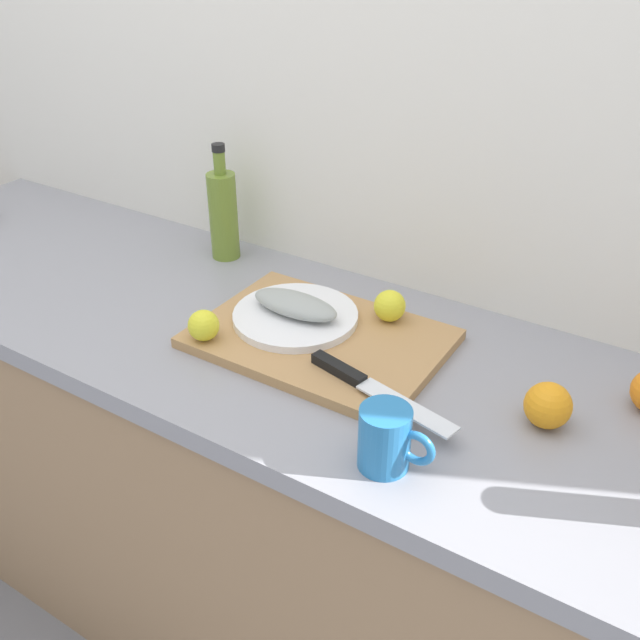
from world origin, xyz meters
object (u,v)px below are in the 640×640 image
at_px(fish_fillet, 295,304).
at_px(cutting_board, 320,339).
at_px(coffee_mug_0, 386,439).
at_px(chef_knife, 362,382).
at_px(lemon_0, 390,306).
at_px(olive_oil_bottle, 223,213).
at_px(white_plate, 295,316).

bearing_deg(fish_fillet, cutting_board, -15.53).
height_order(fish_fillet, coffee_mug_0, coffee_mug_0).
relative_size(chef_knife, lemon_0, 4.80).
xyz_separation_m(cutting_board, olive_oil_bottle, (-0.38, 0.20, 0.10)).
height_order(white_plate, lemon_0, lemon_0).
height_order(cutting_board, fish_fillet, fish_fillet).
height_order(lemon_0, olive_oil_bottle, olive_oil_bottle).
bearing_deg(chef_knife, cutting_board, 158.09).
distance_m(lemon_0, coffee_mug_0, 0.38).
distance_m(fish_fillet, lemon_0, 0.18).
height_order(chef_knife, olive_oil_bottle, olive_oil_bottle).
bearing_deg(olive_oil_bottle, white_plate, -29.67).
distance_m(cutting_board, fish_fillet, 0.08).
distance_m(cutting_board, lemon_0, 0.15).
distance_m(fish_fillet, chef_knife, 0.24).
relative_size(fish_fillet, lemon_0, 2.96).
distance_m(fish_fillet, olive_oil_bottle, 0.36).
distance_m(olive_oil_bottle, coffee_mug_0, 0.76).
height_order(chef_knife, lemon_0, lemon_0).
distance_m(chef_knife, lemon_0, 0.22).
relative_size(white_plate, coffee_mug_0, 2.05).
bearing_deg(white_plate, olive_oil_bottle, 150.33).
xyz_separation_m(white_plate, coffee_mug_0, (0.32, -0.24, 0.02)).
bearing_deg(white_plate, lemon_0, 32.25).
relative_size(lemon_0, olive_oil_bottle, 0.23).
relative_size(white_plate, chef_knife, 0.82).
distance_m(white_plate, fish_fillet, 0.03).
bearing_deg(lemon_0, fish_fillet, -147.75).
height_order(white_plate, coffee_mug_0, coffee_mug_0).
bearing_deg(cutting_board, olive_oil_bottle, 152.61).
bearing_deg(white_plate, coffee_mug_0, -37.27).
relative_size(chef_knife, coffee_mug_0, 2.49).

